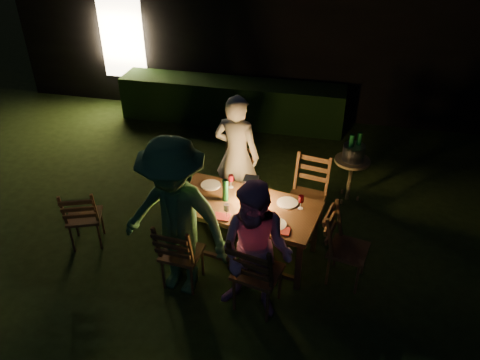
% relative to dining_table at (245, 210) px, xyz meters
% --- Properties ---
extents(garden_envelope, '(40.00, 40.00, 3.20)m').
position_rel_dining_table_xyz_m(garden_envelope, '(-0.57, 6.04, 0.94)').
color(garden_envelope, black).
rests_on(garden_envelope, ground).
extents(dining_table, '(1.83, 1.13, 0.71)m').
position_rel_dining_table_xyz_m(dining_table, '(0.00, 0.00, 0.00)').
color(dining_table, '#4C2A19').
rests_on(dining_table, ground).
extents(chair_near_left, '(0.46, 0.48, 0.95)m').
position_rel_dining_table_xyz_m(chair_near_left, '(-0.57, -0.68, -0.36)').
color(chair_near_left, '#4C2A19').
rests_on(chair_near_left, ground).
extents(chair_near_right, '(0.56, 0.59, 1.04)m').
position_rel_dining_table_xyz_m(chair_near_right, '(0.31, -0.84, -0.33)').
color(chair_near_right, '#4C2A19').
rests_on(chair_near_right, ground).
extents(chair_far_left, '(0.48, 0.51, 0.95)m').
position_rel_dining_table_xyz_m(chair_far_left, '(-0.32, 0.83, -0.35)').
color(chair_far_left, '#4C2A19').
rests_on(chair_far_left, ground).
extents(chair_far_right, '(0.53, 0.56, 1.02)m').
position_rel_dining_table_xyz_m(chair_far_right, '(0.67, 0.67, -0.33)').
color(chair_far_right, '#4C2A19').
rests_on(chair_far_right, ground).
extents(chair_end, '(0.54, 0.51, 0.96)m').
position_rel_dining_table_xyz_m(chair_end, '(1.21, -0.20, -0.35)').
color(chair_end, '#4C2A19').
rests_on(chair_end, ground).
extents(chair_spare, '(0.53, 0.55, 0.90)m').
position_rel_dining_table_xyz_m(chair_spare, '(-1.97, -0.29, -0.37)').
color(chair_spare, '#4C2A19').
rests_on(chair_spare, ground).
extents(person_house_side, '(0.68, 0.51, 1.70)m').
position_rel_dining_table_xyz_m(person_house_side, '(-0.31, 0.88, 0.21)').
color(person_house_side, beige).
rests_on(person_house_side, ground).
extents(person_opp_right, '(0.86, 0.72, 1.59)m').
position_rel_dining_table_xyz_m(person_opp_right, '(0.31, -0.88, 0.15)').
color(person_opp_right, '#CD8DB9').
rests_on(person_opp_right, ground).
extents(person_opp_left, '(1.32, 0.89, 1.89)m').
position_rel_dining_table_xyz_m(person_opp_left, '(-0.58, -0.73, 0.30)').
color(person_opp_left, '#376F3E').
rests_on(person_opp_left, ground).
extents(lantern, '(0.16, 0.16, 0.35)m').
position_rel_dining_table_xyz_m(lantern, '(0.06, 0.04, 0.23)').
color(lantern, white).
rests_on(lantern, dining_table).
extents(plate_far_left, '(0.25, 0.25, 0.01)m').
position_rel_dining_table_xyz_m(plate_far_left, '(-0.51, 0.31, 0.08)').
color(plate_far_left, white).
rests_on(plate_far_left, dining_table).
extents(plate_near_left, '(0.25, 0.25, 0.01)m').
position_rel_dining_table_xyz_m(plate_near_left, '(-0.58, -0.13, 0.08)').
color(plate_near_left, white).
rests_on(plate_near_left, dining_table).
extents(plate_far_right, '(0.25, 0.25, 0.01)m').
position_rel_dining_table_xyz_m(plate_far_right, '(0.48, 0.14, 0.08)').
color(plate_far_right, white).
rests_on(plate_far_right, dining_table).
extents(plate_near_right, '(0.25, 0.25, 0.01)m').
position_rel_dining_table_xyz_m(plate_near_right, '(0.41, -0.29, 0.08)').
color(plate_near_right, white).
rests_on(plate_near_right, dining_table).
extents(wineglass_a, '(0.06, 0.06, 0.18)m').
position_rel_dining_table_xyz_m(wineglass_a, '(-0.25, 0.33, 0.16)').
color(wineglass_a, '#59070F').
rests_on(wineglass_a, dining_table).
extents(wineglass_b, '(0.06, 0.06, 0.18)m').
position_rel_dining_table_xyz_m(wineglass_b, '(-0.73, 0.00, 0.16)').
color(wineglass_b, '#59070F').
rests_on(wineglass_b, dining_table).
extents(wineglass_c, '(0.06, 0.06, 0.18)m').
position_rel_dining_table_xyz_m(wineglass_c, '(0.25, -0.33, 0.16)').
color(wineglass_c, '#59070F').
rests_on(wineglass_c, dining_table).
extents(wineglass_d, '(0.06, 0.06, 0.18)m').
position_rel_dining_table_xyz_m(wineglass_d, '(0.64, 0.07, 0.16)').
color(wineglass_d, '#59070F').
rests_on(wineglass_d, dining_table).
extents(wineglass_e, '(0.06, 0.06, 0.18)m').
position_rel_dining_table_xyz_m(wineglass_e, '(-0.15, -0.28, 0.16)').
color(wineglass_e, silver).
rests_on(wineglass_e, dining_table).
extents(bottle_table, '(0.07, 0.07, 0.28)m').
position_rel_dining_table_xyz_m(bottle_table, '(-0.25, 0.04, 0.21)').
color(bottle_table, '#0F471E').
rests_on(bottle_table, dining_table).
extents(napkin_left, '(0.18, 0.14, 0.01)m').
position_rel_dining_table_xyz_m(napkin_left, '(-0.20, -0.29, 0.08)').
color(napkin_left, red).
rests_on(napkin_left, dining_table).
extents(napkin_right, '(0.18, 0.14, 0.01)m').
position_rel_dining_table_xyz_m(napkin_right, '(0.49, -0.39, 0.08)').
color(napkin_right, red).
rests_on(napkin_right, dining_table).
extents(phone, '(0.14, 0.07, 0.01)m').
position_rel_dining_table_xyz_m(phone, '(-0.66, -0.19, 0.07)').
color(phone, black).
rests_on(phone, dining_table).
extents(side_table, '(0.49, 0.49, 0.66)m').
position_rel_dining_table_xyz_m(side_table, '(1.21, 1.46, -0.06)').
color(side_table, olive).
rests_on(side_table, ground).
extents(ice_bucket, '(0.30, 0.30, 0.22)m').
position_rel_dining_table_xyz_m(ice_bucket, '(1.21, 1.46, 0.13)').
color(ice_bucket, '#A5A8AD').
rests_on(ice_bucket, side_table).
extents(bottle_bucket_a, '(0.07, 0.07, 0.32)m').
position_rel_dining_table_xyz_m(bottle_bucket_a, '(1.16, 1.42, 0.18)').
color(bottle_bucket_a, '#0F471E').
rests_on(bottle_bucket_a, side_table).
extents(bottle_bucket_b, '(0.07, 0.07, 0.32)m').
position_rel_dining_table_xyz_m(bottle_bucket_b, '(1.26, 1.50, 0.18)').
color(bottle_bucket_b, '#0F471E').
rests_on(bottle_bucket_b, side_table).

